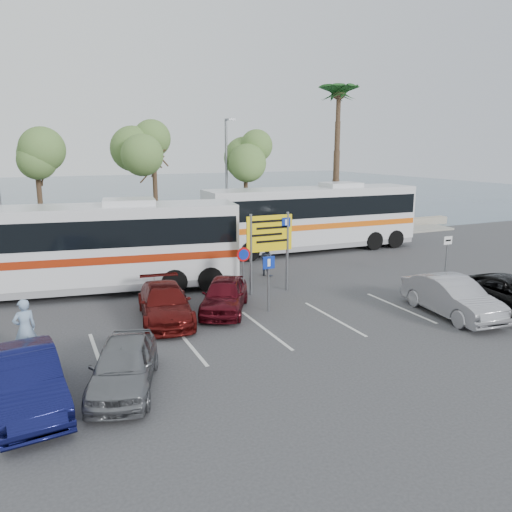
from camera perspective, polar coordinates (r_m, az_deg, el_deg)
name	(u,v)px	position (r m, az deg, el deg)	size (l,w,h in m)	color
ground	(282,316)	(19.49, 2.98, -6.91)	(120.00, 120.00, 0.00)	#343437
kerb_strip	(181,249)	(32.12, -8.55, 0.80)	(44.00, 2.40, 0.15)	gray
seawall	(173,240)	(33.97, -9.49, 1.78)	(48.00, 0.80, 0.60)	gray
sea	(93,192)	(77.06, -18.09, 6.94)	(140.00, 140.00, 0.00)	#405767
tree_left	(36,155)	(30.33, -23.86, 10.52)	(3.20, 3.20, 7.20)	#382619
tree_mid	(153,143)	(31.12, -11.66, 12.52)	(3.20, 3.20, 8.00)	#382619
tree_right	(246,151)	(32.99, -1.20, 11.89)	(3.20, 3.20, 7.40)	#382619
palm_tree	(339,96)	(36.49, 9.44, 17.59)	(4.80, 4.80, 11.20)	#382619
street_lamp_right	(227,177)	(32.03, -3.34, 9.05)	(0.45, 1.15, 8.01)	slate
direction_sign	(270,239)	(22.07, 1.56, 1.92)	(2.20, 0.12, 3.60)	slate
sign_no_stop	(243,265)	(20.87, -1.44, -1.09)	(0.60, 0.08, 2.35)	slate
sign_parking	(269,276)	(19.65, 1.45, -2.26)	(0.50, 0.07, 2.25)	slate
sign_taxi	(447,252)	(26.02, 20.98, 0.43)	(0.50, 0.07, 2.20)	slate
lane_markings	(267,329)	(18.16, 1.21, -8.34)	(12.02, 4.20, 0.01)	silver
coach_bus_left	(85,251)	(23.34, -19.00, 0.59)	(13.70, 4.89, 4.18)	silver
coach_bus_right	(312,220)	(31.54, 6.39, 4.14)	(13.68, 3.32, 4.24)	silver
car_silver_a	(124,365)	(14.17, -14.89, -11.97)	(1.62, 4.02, 1.37)	slate
car_blue	(26,380)	(14.03, -24.84, -12.77)	(1.55, 4.45, 1.47)	#0D103E
car_maroon	(165,303)	(19.21, -10.36, -5.32)	(1.84, 4.53, 1.31)	#540F0E
car_red	(224,295)	(19.88, -3.63, -4.45)	(1.62, 4.02, 1.37)	#4B0A13
car_silver_b	(452,297)	(20.80, 21.49, -4.36)	(1.59, 4.56, 1.50)	#9D9CA2
pedestrian_near	(25,328)	(17.11, -24.91, -7.52)	(0.69, 0.45, 1.88)	#829CBD
pedestrian_far	(267,260)	(25.37, 1.23, -0.48)	(0.77, 0.60, 1.59)	#363E51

